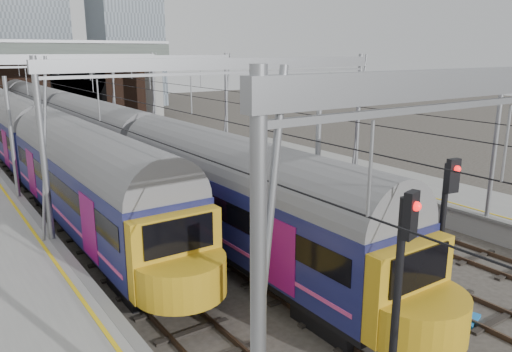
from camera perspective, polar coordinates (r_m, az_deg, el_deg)
ground at (r=18.42m, az=10.87°, el=-12.43°), size 160.00×160.00×0.00m
platform_left at (r=15.94m, az=-24.71°, el=-15.78°), size 4.32×55.00×1.12m
tracks at (r=30.10m, az=-9.77°, el=-1.77°), size 14.40×80.00×0.22m
overhead_line at (r=35.03m, az=-14.80°, el=11.07°), size 16.80×80.00×8.00m
retaining_wall at (r=64.84m, az=-22.90°, el=9.66°), size 28.00×2.75×9.00m
overbridge at (r=58.64m, az=-23.29°, el=12.15°), size 28.00×3.00×9.25m
train_main at (r=42.87m, az=-20.89°, el=5.73°), size 2.95×68.20×5.03m
train_second at (r=39.74m, az=-25.63°, el=4.74°), size 3.03×52.47×5.13m
signal_near_left at (r=11.11m, az=16.16°, el=-11.89°), size 0.42×0.49×5.46m
signal_near_centre at (r=15.28m, az=20.69°, el=-5.37°), size 0.40×0.48×5.29m
equip_cover_a at (r=17.45m, az=22.86°, el=-14.76°), size 1.05×0.87×0.11m
equip_cover_b at (r=19.66m, az=-1.10°, el=-10.23°), size 0.99×0.83×0.10m
equip_cover_c at (r=23.98m, az=17.24°, el=-6.31°), size 0.88×0.68×0.09m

